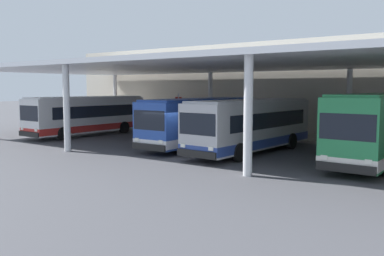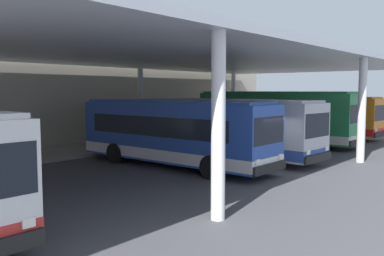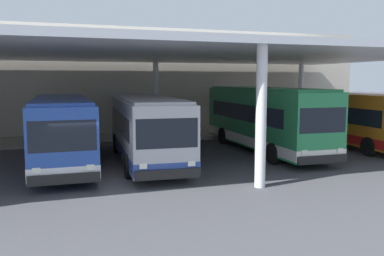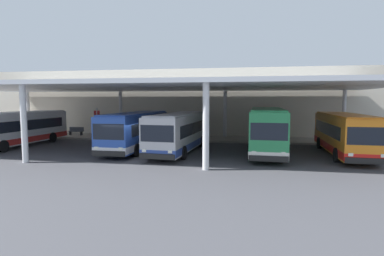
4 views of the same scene
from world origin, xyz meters
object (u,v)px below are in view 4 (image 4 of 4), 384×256
at_px(bus_nearest_bay, 20,128).
at_px(bus_departing, 344,134).
at_px(bus_second_bay, 136,130).
at_px(banner_sign, 97,120).
at_px(bus_middle_bay, 180,132).
at_px(bus_far_bay, 266,130).
at_px(bench_waiting, 76,131).

xyz_separation_m(bus_nearest_bay, bus_departing, (27.85, 0.46, 0.00)).
height_order(bus_second_bay, banner_sign, banner_sign).
bearing_deg(bus_middle_bay, bus_far_bay, 7.76).
distance_m(bench_waiting, banner_sign, 3.50).
bearing_deg(bus_departing, banner_sign, 164.72).
bearing_deg(bench_waiting, bus_nearest_bay, -96.53).
distance_m(bus_nearest_bay, banner_sign, 8.05).
relative_size(bus_nearest_bay, bus_middle_bay, 0.99).
distance_m(bus_nearest_bay, bus_middle_bay, 15.11).
height_order(bus_middle_bay, bus_far_bay, bus_far_bay).
height_order(bench_waiting, banner_sign, banner_sign).
bearing_deg(bus_middle_bay, bus_departing, 3.80).
relative_size(bus_far_bay, banner_sign, 3.56).
distance_m(bus_second_bay, bench_waiting, 12.92).
xyz_separation_m(bus_nearest_bay, bus_second_bay, (11.20, 0.10, 0.00)).
xyz_separation_m(bus_departing, bench_waiting, (-26.96, 7.39, -0.99)).
height_order(bus_second_bay, bus_middle_bay, same).
bearing_deg(bus_far_bay, bus_nearest_bay, -178.55).
distance_m(bus_middle_bay, bus_departing, 12.78).
relative_size(bus_middle_bay, bus_far_bay, 0.94).
bearing_deg(bus_far_bay, bench_waiting, 161.00).
relative_size(bus_nearest_bay, bus_far_bay, 0.93).
xyz_separation_m(bus_middle_bay, banner_sign, (-11.08, 7.36, 0.32)).
height_order(bus_far_bay, bus_departing, bus_far_bay).
xyz_separation_m(bus_nearest_bay, banner_sign, (4.02, 6.97, 0.32)).
xyz_separation_m(bus_far_bay, banner_sign, (-18.03, 6.41, 0.14)).
bearing_deg(bus_far_bay, bus_second_bay, -177.61).
distance_m(bus_middle_bay, bus_far_bay, 7.01).
bearing_deg(bench_waiting, bus_far_bay, -19.00).
relative_size(bus_nearest_bay, bench_waiting, 5.89).
height_order(bus_nearest_bay, bench_waiting, bus_nearest_bay).
bearing_deg(bus_second_bay, bus_far_bay, 2.39).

